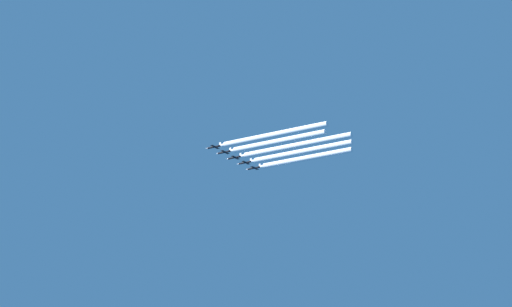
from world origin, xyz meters
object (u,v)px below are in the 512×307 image
at_px(jet_center, 234,158).
at_px(jet_inner_right, 245,163).
at_px(jet_far_left, 214,147).
at_px(jet_far_right, 254,168).
at_px(jet_inner_left, 224,152).

relative_size(jet_center, jet_inner_right, 1.00).
xyz_separation_m(jet_far_left, jet_far_right, (50.32, 0.68, 0.10)).
height_order(jet_far_left, jet_center, jet_far_left).
height_order(jet_inner_left, jet_inner_right, jet_inner_left).
height_order(jet_far_left, jet_far_right, jet_far_right).
height_order(jet_inner_right, jet_far_right, jet_inner_right).
height_order(jet_inner_left, jet_center, jet_inner_left).
xyz_separation_m(jet_far_left, jet_inner_left, (12.33, 0.17, 0.14)).
relative_size(jet_inner_left, jet_far_right, 1.00).
xyz_separation_m(jet_center, jet_inner_right, (13.23, 0.06, 0.26)).
distance_m(jet_far_left, jet_inner_right, 37.44).
bearing_deg(jet_far_left, jet_inner_right, -0.26).
relative_size(jet_far_left, jet_far_right, 1.00).
distance_m(jet_inner_left, jet_center, 11.88).
height_order(jet_inner_left, jet_far_right, jet_inner_left).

